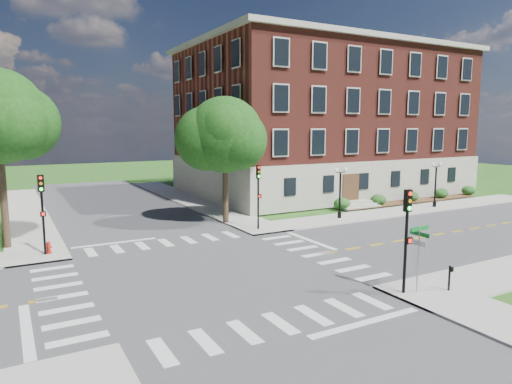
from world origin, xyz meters
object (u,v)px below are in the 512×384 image
traffic_signal_ne (258,188)px  street_sign_pole (419,246)px  traffic_signal_se (407,228)px  twin_lamp_west (340,190)px  twin_lamp_east (436,182)px  push_button_post (450,277)px  traffic_signal_nw (42,204)px  fire_hydrant (49,248)px

traffic_signal_ne → street_sign_pole: (-0.01, -15.02, -0.88)m
traffic_signal_se → twin_lamp_west: 17.41m
twin_lamp_east → twin_lamp_west: bearing=179.1°
traffic_signal_se → push_button_post: size_ratio=4.00×
push_button_post → traffic_signal_nw: bearing=135.3°
traffic_signal_nw → street_sign_pole: 21.03m
push_button_post → twin_lamp_west: bearing=67.7°
fire_hydrant → push_button_post: bearing=-45.3°
traffic_signal_ne → traffic_signal_nw: 14.53m
traffic_signal_se → twin_lamp_west: (8.60, 15.12, -0.66)m
traffic_signal_nw → street_sign_pole: (14.52, -15.18, -0.88)m
push_button_post → fire_hydrant: push_button_post is taller
twin_lamp_west → street_sign_pole: (-7.99, -15.34, -0.21)m
traffic_signal_ne → street_sign_pole: bearing=-90.0°
twin_lamp_east → traffic_signal_se: bearing=-143.2°
traffic_signal_nw → street_sign_pole: traffic_signal_nw is taller
twin_lamp_west → traffic_signal_se: bearing=-119.6°
traffic_signal_nw → twin_lamp_west: (22.52, 0.16, -0.66)m
fire_hydrant → twin_lamp_east: bearing=-0.3°
traffic_signal_nw → push_button_post: 22.58m
street_sign_pole → fire_hydrant: 21.06m
street_sign_pole → fire_hydrant: bearing=133.1°
twin_lamp_east → traffic_signal_ne: bearing=-179.6°
twin_lamp_west → twin_lamp_east: 11.39m
street_sign_pole → push_button_post: street_sign_pole is taller
twin_lamp_east → street_sign_pole: (-19.39, -15.16, -0.21)m
traffic_signal_ne → fire_hydrant: bearing=178.8°
traffic_signal_nw → traffic_signal_ne: bearing=-0.6°
traffic_signal_ne → traffic_signal_nw: (-14.53, 0.16, 0.00)m
traffic_signal_ne → twin_lamp_east: 19.39m
traffic_signal_se → fire_hydrant: 20.58m
twin_lamp_west → push_button_post: 17.33m
street_sign_pole → fire_hydrant: size_ratio=4.13×
twin_lamp_west → street_sign_pole: 17.30m
traffic_signal_se → push_button_post: (2.05, -0.83, -2.39)m
twin_lamp_east → push_button_post: 23.95m
twin_lamp_east → fire_hydrant: twin_lamp_east is taller
twin_lamp_west → twin_lamp_east: size_ratio=1.00×
traffic_signal_nw → twin_lamp_east: 33.91m
traffic_signal_se → traffic_signal_nw: same height
traffic_signal_se → twin_lamp_west: bearing=60.4°
traffic_signal_ne → street_sign_pole: size_ratio=1.55×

